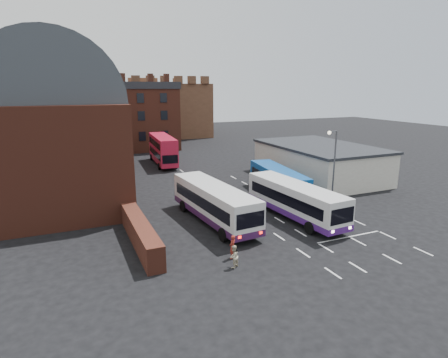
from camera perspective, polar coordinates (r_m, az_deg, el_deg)
name	(u,v)px	position (r m, az deg, el deg)	size (l,w,h in m)	color
ground	(274,233)	(30.51, 7.59, -8.18)	(180.00, 180.00, 0.00)	black
railway_station	(54,122)	(45.25, -24.52, 7.89)	(12.00, 28.00, 16.00)	#602B1E
forecourt_wall	(141,233)	(28.51, -12.60, -8.08)	(1.20, 10.00, 1.80)	#602B1E
cream_building	(319,161)	(49.27, 14.30, 2.65)	(10.40, 16.40, 4.25)	beige
brick_terrace	(114,120)	(70.89, -16.47, 8.58)	(22.00, 10.00, 11.00)	brown
castle_keep	(154,110)	(92.63, -10.66, 10.34)	(22.00, 22.00, 12.00)	brown
bus_white_outbound	(214,201)	(32.12, -1.55, -3.34)	(3.70, 11.93, 3.20)	silver
bus_white_inbound	(295,198)	(33.64, 10.76, -2.90)	(3.48, 11.50, 3.09)	silver
bus_blue	(278,180)	(40.49, 8.24, -0.09)	(3.75, 10.84, 2.90)	#0C4994
bus_red_double	(163,150)	(56.66, -9.30, 4.46)	(3.29, 10.84, 4.28)	red
street_lamp	(333,162)	(36.67, 16.28, 2.55)	(1.45, 0.70, 7.52)	#46484C
pedestrian_red	(232,247)	(25.80, 1.30, -10.30)	(0.61, 0.40, 1.67)	maroon
pedestrian_beige	(234,256)	(24.64, 1.49, -11.72)	(0.74, 0.58, 1.52)	beige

